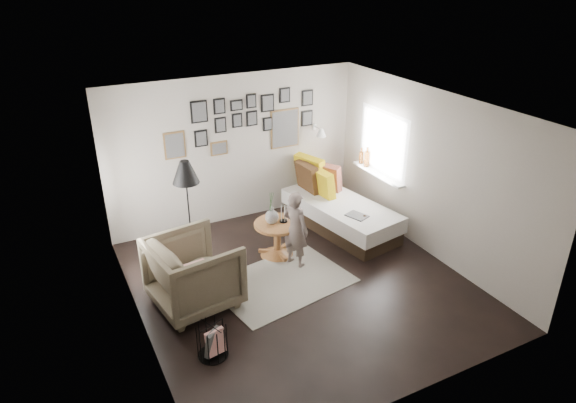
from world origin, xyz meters
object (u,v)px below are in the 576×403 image
magazine_basket (212,341)px  daybed (338,209)px  vase (272,214)px  floor_lamp (186,176)px  pedestal_table (277,240)px  demijohn_large (364,233)px  armchair (194,273)px  demijohn_small (385,233)px  child (296,229)px

magazine_basket → daybed: bearing=34.7°
vase → floor_lamp: bearing=162.3°
vase → daybed: same height
pedestal_table → vase: bearing=166.0°
vase → demijohn_large: 1.62m
armchair → demijohn_small: armchair is taller
vase → magazine_basket: size_ratio=1.16×
floor_lamp → child: bearing=-29.0°
armchair → floor_lamp: size_ratio=0.64×
vase → armchair: size_ratio=0.48×
pedestal_table → child: 0.52m
vase → magazine_basket: bearing=-132.9°
daybed → floor_lamp: (-2.63, -0.00, 1.12)m
magazine_basket → demijohn_large: (3.10, 1.38, -0.01)m
magazine_basket → child: child is taller
vase → child: bearing=-62.1°
demijohn_small → magazine_basket: bearing=-160.0°
pedestal_table → magazine_basket: bearing=-134.6°
pedestal_table → child: child is taller
daybed → armchair: (-2.91, -1.04, 0.16)m
pedestal_table → demijohn_small: (1.76, -0.46, -0.08)m
demijohn_large → demijohn_small: demijohn_large is taller
magazine_basket → child: bearing=36.4°
armchair → vase: bearing=-74.5°
magazine_basket → demijohn_large: 3.40m
magazine_basket → demijohn_large: bearing=23.9°
demijohn_large → daybed: bearing=93.7°
daybed → demijohn_large: daybed is taller
armchair → demijohn_large: bearing=-92.9°
pedestal_table → vase: vase is taller
demijohn_large → vase: bearing=166.5°
child → armchair: bearing=74.9°
magazine_basket → demijohn_small: demijohn_small is taller
floor_lamp → demijohn_large: 3.05m
pedestal_table → demijohn_large: size_ratio=1.39×
magazine_basket → demijohn_large: demijohn_large is taller
daybed → armchair: bearing=-170.3°
pedestal_table → daybed: bearing=16.3°
daybed → floor_lamp: floor_lamp is taller
demijohn_large → pedestal_table: bearing=166.5°
pedestal_table → magazine_basket: 2.41m
daybed → demijohn_small: daybed is taller
demijohn_small → armchair: bearing=-176.9°
daybed → magazine_basket: 3.72m
armchair → floor_lamp: (0.28, 1.03, 0.96)m
armchair → child: size_ratio=0.89×
child → pedestal_table: bearing=-5.1°
vase → pedestal_table: bearing=-14.0°
floor_lamp → demijohn_small: (3.03, -0.86, -1.27)m
vase → magazine_basket: (-1.61, -1.73, -0.52)m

